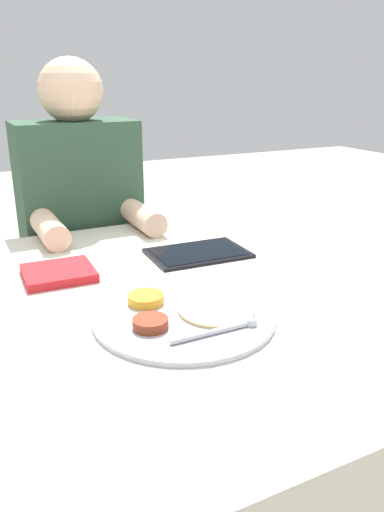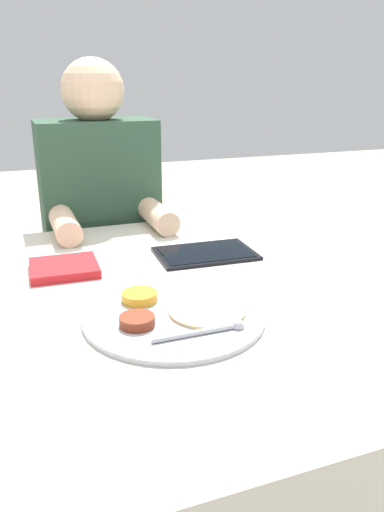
# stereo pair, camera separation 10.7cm
# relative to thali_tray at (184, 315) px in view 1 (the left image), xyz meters

# --- Properties ---
(dining_table) EXTENTS (1.27, 1.06, 0.73)m
(dining_table) POSITION_rel_thali_tray_xyz_m (0.03, 0.12, -0.37)
(dining_table) COLOR beige
(dining_table) RESTS_ON ground_plane
(thali_tray) EXTENTS (0.34, 0.34, 0.03)m
(thali_tray) POSITION_rel_thali_tray_xyz_m (0.00, 0.00, 0.00)
(thali_tray) COLOR #B7BABF
(thali_tray) RESTS_ON dining_table
(red_notebook) EXTENTS (0.16, 0.14, 0.02)m
(red_notebook) POSITION_rel_thali_tray_xyz_m (-0.16, 0.31, 0.00)
(red_notebook) COLOR silver
(red_notebook) RESTS_ON dining_table
(tablet_device) EXTENTS (0.25, 0.17, 0.01)m
(tablet_device) POSITION_rel_thali_tray_xyz_m (0.19, 0.30, -0.00)
(tablet_device) COLOR black
(tablet_device) RESTS_ON dining_table
(person_diner) EXTENTS (0.36, 0.41, 1.21)m
(person_diner) POSITION_rel_thali_tray_xyz_m (0.01, 0.77, -0.17)
(person_diner) COLOR black
(person_diner) RESTS_ON ground_plane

